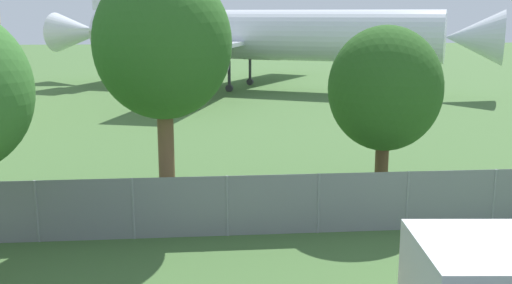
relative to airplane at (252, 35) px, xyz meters
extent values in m
cylinder|color=gray|center=(-8.58, -33.23, -3.47)|extent=(0.07, 0.07, 1.72)
cylinder|color=gray|center=(-6.04, -33.23, -3.47)|extent=(0.07, 0.07, 1.72)
cylinder|color=gray|center=(-3.49, -33.23, -3.47)|extent=(0.07, 0.07, 1.72)
cylinder|color=gray|center=(-0.95, -33.23, -3.47)|extent=(0.07, 0.07, 1.72)
cylinder|color=gray|center=(1.60, -33.23, -3.47)|extent=(0.07, 0.07, 1.72)
cylinder|color=gray|center=(4.14, -33.23, -3.47)|extent=(0.07, 0.07, 1.72)
cube|color=slate|center=(-3.49, -33.23, -3.47)|extent=(56.00, 0.01, 1.72)
cylinder|color=silver|center=(0.38, -0.18, 0.05)|extent=(28.06, 15.86, 3.95)
cone|color=silver|center=(15.37, -7.15, 0.05)|extent=(5.25, 5.25, 3.95)
cone|color=silver|center=(-15.05, 7.00, 0.05)|extent=(5.98, 5.31, 3.56)
cube|color=silver|center=(2.66, 8.16, -0.54)|extent=(10.54, 13.21, 0.30)
cylinder|color=#939399|center=(1.51, 6.53, -1.58)|extent=(3.97, 3.11, 1.78)
cube|color=silver|center=(-4.53, -7.29, -0.54)|extent=(7.72, 13.72, 0.30)
cylinder|color=#939399|center=(-4.03, -5.36, -1.58)|extent=(3.97, 3.11, 1.78)
cube|color=silver|center=(-11.74, 5.46, 0.44)|extent=(6.53, 9.22, 0.20)
cylinder|color=#2D2D33|center=(8.96, -4.17, -3.13)|extent=(0.24, 0.24, 2.40)
cylinder|color=#2D2D33|center=(8.96, -4.17, -4.05)|extent=(0.63, 0.51, 0.56)
cylinder|color=#2D2D33|center=(0.06, 2.59, -3.13)|extent=(0.24, 0.24, 2.40)
cylinder|color=#2D2D33|center=(0.06, 2.59, -4.05)|extent=(0.63, 0.51, 0.56)
cylinder|color=#2D2D33|center=(-1.94, -1.71, -3.13)|extent=(0.24, 0.24, 2.40)
cylinder|color=#2D2D33|center=(-1.94, -1.71, -4.05)|extent=(0.63, 0.51, 0.56)
cylinder|color=brown|center=(-5.19, -31.80, -2.54)|extent=(0.47, 0.47, 3.57)
ellipsoid|color=#2D6023|center=(-5.19, -31.80, 0.90)|extent=(3.90, 3.90, 4.29)
cylinder|color=brown|center=(1.57, -30.80, -3.21)|extent=(0.43, 0.43, 2.24)
ellipsoid|color=#28561E|center=(1.57, -30.80, -0.57)|extent=(3.56, 3.56, 3.91)
camera|label=1|loc=(-4.13, -48.94, 1.70)|focal=42.00mm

